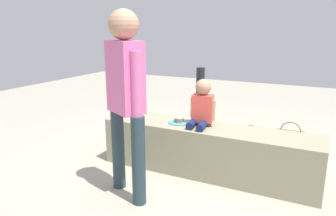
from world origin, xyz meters
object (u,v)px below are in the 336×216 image
object	(u,v)px
gift_bag	(295,157)
cake_box_white	(190,146)
cake_plate	(179,121)
adult_standing	(126,89)
party_cup_red	(245,141)
water_bottle_near_gift	(177,124)
child_seated	(202,106)
handbag_brown_canvas	(290,140)
handbag_black_leather	(250,142)

from	to	relation	value
gift_bag	cake_box_white	distance (m)	1.22
cake_plate	gift_bag	world-z (taller)	cake_plate
adult_standing	party_cup_red	size ratio (longest dim) A/B	17.85
cake_box_white	water_bottle_near_gift	bearing A→B (deg)	125.37
child_seated	adult_standing	bearing A→B (deg)	-117.90
child_seated	handbag_brown_canvas	bearing A→B (deg)	52.53
water_bottle_near_gift	party_cup_red	world-z (taller)	water_bottle_near_gift
adult_standing	cake_plate	bearing A→B (deg)	77.62
handbag_black_leather	handbag_brown_canvas	world-z (taller)	handbag_brown_canvas
cake_plate	gift_bag	bearing A→B (deg)	22.76
handbag_black_leather	cake_box_white	bearing A→B (deg)	-156.14
child_seated	handbag_black_leather	world-z (taller)	child_seated
handbag_brown_canvas	child_seated	bearing A→B (deg)	-127.47
gift_bag	adult_standing	bearing A→B (deg)	-136.92
child_seated	adult_standing	world-z (taller)	adult_standing
gift_bag	party_cup_red	bearing A→B (deg)	139.78
water_bottle_near_gift	cake_box_white	xyz separation A→B (m)	(0.51, -0.72, -0.02)
cake_plate	cake_box_white	distance (m)	0.68
child_seated	water_bottle_near_gift	bearing A→B (deg)	124.81
cake_box_white	adult_standing	bearing A→B (deg)	-94.35
adult_standing	handbag_black_leather	bearing A→B (deg)	63.33
gift_bag	handbag_brown_canvas	world-z (taller)	handbag_brown_canvas
party_cup_red	cake_plate	bearing A→B (deg)	-115.51
adult_standing	handbag_brown_canvas	bearing A→B (deg)	56.36
child_seated	cake_plate	bearing A→B (deg)	-174.06
gift_bag	party_cup_red	distance (m)	0.86
child_seated	party_cup_red	size ratio (longest dim) A/B	5.27
water_bottle_near_gift	handbag_black_leather	distance (m)	1.26
gift_bag	child_seated	bearing A→B (deg)	-153.21
adult_standing	party_cup_red	world-z (taller)	adult_standing
child_seated	party_cup_red	bearing A→B (deg)	76.12
handbag_brown_canvas	cake_box_white	bearing A→B (deg)	-152.79
party_cup_red	handbag_brown_canvas	size ratio (longest dim) A/B	0.25
adult_standing	gift_bag	xyz separation A→B (m)	(1.31, 1.23, -0.84)
cake_plate	gift_bag	size ratio (longest dim) A/B	0.66
cake_plate	party_cup_red	world-z (taller)	cake_plate
water_bottle_near_gift	cake_plate	bearing A→B (deg)	-64.42
cake_box_white	handbag_black_leather	world-z (taller)	handbag_black_leather
handbag_black_leather	handbag_brown_canvas	size ratio (longest dim) A/B	0.93
cake_box_white	handbag_black_leather	bearing A→B (deg)	23.86
child_seated	adult_standing	distance (m)	0.91
adult_standing	child_seated	bearing A→B (deg)	62.10
child_seated	handbag_black_leather	distance (m)	1.04
child_seated	adult_standing	xyz separation A→B (m)	(-0.41, -0.77, 0.27)
handbag_black_leather	gift_bag	bearing A→B (deg)	-29.83
child_seated	gift_bag	xyz separation A→B (m)	(0.90, 0.46, -0.57)
cake_plate	gift_bag	xyz separation A→B (m)	(1.15, 0.48, -0.38)
water_bottle_near_gift	handbag_brown_canvas	bearing A→B (deg)	-5.26
cake_box_white	handbag_black_leather	size ratio (longest dim) A/B	0.88
handbag_black_leather	handbag_brown_canvas	bearing A→B (deg)	32.11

